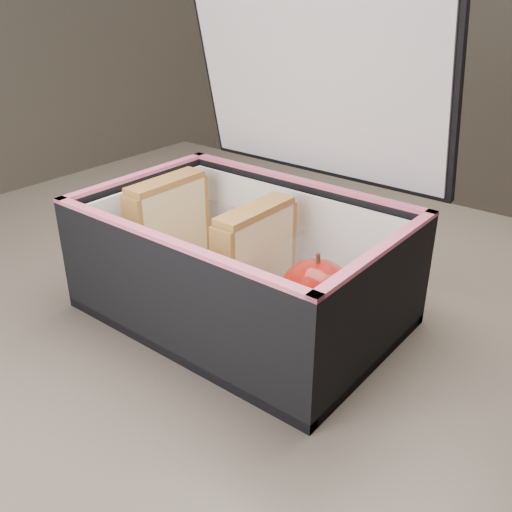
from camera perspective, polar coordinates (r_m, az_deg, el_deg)
The scene contains 8 objects.
kitchen_table at distance 0.63m, azimuth 6.56°, elevation -13.75°, with size 1.20×0.80×0.75m.
lunch_bag at distance 0.56m, azimuth -1.18°, elevation 0.17°, with size 0.30×0.24×0.30m.
plastic_tub at distance 0.59m, azimuth -4.60°, elevation -0.13°, with size 0.16×0.12×0.07m, color white, non-canonical shape.
sandwich_left at distance 0.62m, azimuth -8.71°, elevation 3.11°, with size 0.03×0.09×0.10m.
sandwich_right at distance 0.55m, azimuth -0.07°, elevation -0.04°, with size 0.03×0.09×0.10m.
carrot_sticks at distance 0.60m, azimuth -4.37°, elevation -1.09°, with size 0.04×0.16×0.03m.
paper_napkin at distance 0.54m, azimuth 5.80°, elevation -7.03°, with size 0.07×0.07×0.01m, color white.
red_apple at distance 0.52m, azimuth 6.05°, elevation -3.75°, with size 0.08×0.08×0.07m.
Camera 1 is at (0.24, -0.41, 1.06)m, focal length 40.00 mm.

